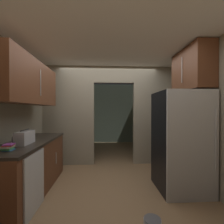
# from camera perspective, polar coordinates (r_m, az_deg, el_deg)

# --- Properties ---
(ground) EXTENTS (20.00, 20.00, 0.00)m
(ground) POSITION_cam_1_polar(r_m,az_deg,el_deg) (2.99, -0.67, -27.41)
(ground) COLOR brown
(kitchen_overhead_slab) EXTENTS (3.77, 6.61, 0.06)m
(kitchen_overhead_slab) POSITION_cam_1_polar(r_m,az_deg,el_deg) (3.26, -0.97, 21.85)
(kitchen_overhead_slab) COLOR silver
(kitchen_partition) EXTENTS (3.37, 0.12, 2.55)m
(kitchen_partition) POSITION_cam_1_polar(r_m,az_deg,el_deg) (3.95, -2.18, -0.19)
(kitchen_partition) COLOR gray
(kitchen_partition) RESTS_ON ground
(adjoining_room_shell) EXTENTS (3.37, 2.72, 2.55)m
(adjoining_room_shell) POSITION_cam_1_polar(r_m,az_deg,el_deg) (5.80, -1.92, -0.67)
(adjoining_room_shell) COLOR slate
(adjoining_room_shell) RESTS_ON ground
(refrigerator) EXTENTS (0.81, 0.80, 1.73)m
(refrigerator) POSITION_cam_1_polar(r_m,az_deg,el_deg) (2.97, 24.63, -9.90)
(refrigerator) COLOR black
(refrigerator) RESTS_ON ground
(lower_cabinet_run) EXTENTS (0.63, 1.82, 0.88)m
(lower_cabinet_run) POSITION_cam_1_polar(r_m,az_deg,el_deg) (3.05, -28.74, -17.88)
(lower_cabinet_run) COLOR brown
(lower_cabinet_run) RESTS_ON ground
(dishwasher) EXTENTS (0.02, 0.56, 0.82)m
(dishwasher) POSITION_cam_1_polar(r_m,az_deg,el_deg) (2.50, -27.39, -22.82)
(dishwasher) COLOR #B7BABC
(dishwasher) RESTS_ON ground
(upper_cabinet_counterside) EXTENTS (0.36, 1.64, 0.74)m
(upper_cabinet_counterside) POSITION_cam_1_polar(r_m,az_deg,el_deg) (2.93, -28.88, 9.78)
(upper_cabinet_counterside) COLOR brown
(upper_cabinet_fridgeside) EXTENTS (0.36, 0.89, 0.77)m
(upper_cabinet_fridgeside) POSITION_cam_1_polar(r_m,az_deg,el_deg) (3.22, 28.02, 13.90)
(upper_cabinet_fridgeside) COLOR brown
(boombox) EXTENTS (0.17, 0.34, 0.23)m
(boombox) POSITION_cam_1_polar(r_m,az_deg,el_deg) (2.71, -30.37, -8.42)
(boombox) COLOR #B2B2B7
(boombox) RESTS_ON lower_cabinet_run
(book_stack) EXTENTS (0.14, 0.17, 0.09)m
(book_stack) POSITION_cam_1_polar(r_m,az_deg,el_deg) (2.40, -34.84, -10.93)
(book_stack) COLOR #2D609E
(book_stack) RESTS_ON lower_cabinet_run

